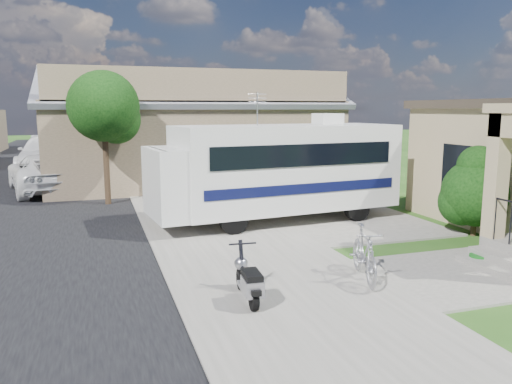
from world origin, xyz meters
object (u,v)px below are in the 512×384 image
object	(u,v)px
shrub	(476,190)
scooter	(248,281)
bicycle	(364,256)
van	(47,154)
pickup_truck	(46,172)
garden_hose	(479,260)
motorhome	(278,168)

from	to	relation	value
shrub	scooter	xyz separation A→B (m)	(-7.05, -2.71, -0.79)
bicycle	van	world-z (taller)	van
pickup_truck	garden_hose	xyz separation A→B (m)	(9.59, -13.16, -0.68)
scooter	van	distance (m)	21.41
motorhome	garden_hose	bearing A→B (deg)	-68.79
shrub	van	xyz separation A→B (m)	(-11.80, 18.16, -0.28)
scooter	pickup_truck	size ratio (longest dim) A/B	0.25
garden_hose	van	bearing A→B (deg)	116.52
garden_hose	pickup_truck	bearing A→B (deg)	126.07
pickup_truck	garden_hose	bearing A→B (deg)	114.33
motorhome	scooter	bearing A→B (deg)	-121.09
motorhome	garden_hose	distance (m)	6.01
shrub	pickup_truck	size ratio (longest dim) A/B	0.43
scooter	pickup_truck	distance (m)	14.42
motorhome	bicycle	xyz separation A→B (m)	(-0.27, -5.42, -1.07)
scooter	pickup_truck	xyz separation A→B (m)	(-4.23, 13.78, 0.35)
scooter	van	world-z (taller)	van
bicycle	van	size ratio (longest dim) A/B	0.27
pickup_truck	van	bearing A→B (deg)	-97.53
van	pickup_truck	bearing A→B (deg)	-84.55
motorhome	van	xyz separation A→B (m)	(-7.43, 15.09, -0.66)
motorhome	van	distance (m)	16.83
motorhome	shrub	bearing A→B (deg)	-41.27
motorhome	pickup_truck	xyz separation A→B (m)	(-6.91, 8.00, -0.82)
pickup_truck	van	world-z (taller)	van
van	garden_hose	distance (m)	22.65
bicycle	pickup_truck	world-z (taller)	pickup_truck
scooter	bicycle	bearing A→B (deg)	12.71
bicycle	van	xyz separation A→B (m)	(-7.16, 20.51, 0.41)
pickup_truck	van	distance (m)	7.11
van	motorhome	bearing A→B (deg)	-62.54
scooter	van	size ratio (longest dim) A/B	0.22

